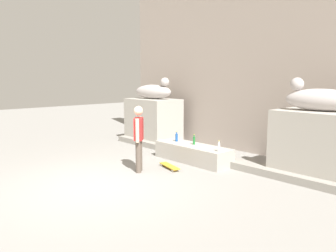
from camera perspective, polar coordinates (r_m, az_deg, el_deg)
name	(u,v)px	position (r m, az deg, el deg)	size (l,w,h in m)	color
ground_plane	(98,185)	(7.48, -12.20, -10.15)	(40.00, 40.00, 0.00)	gray
facade_wall	(245,48)	(10.96, 13.43, 13.13)	(10.16, 0.60, 6.59)	gray
pedestal_left	(153,120)	(12.07, -2.62, 1.01)	(1.92, 1.28, 1.60)	#A39E93
pedestal_right	(318,145)	(8.45, 24.85, -3.00)	(1.92, 1.28, 1.60)	#A39E93
statue_reclining_left	(154,91)	(11.95, -2.52, 6.14)	(1.68, 0.84, 0.78)	#ACA4A1
statue_reclining_right	(319,99)	(8.32, 25.06, 4.35)	(1.68, 0.88, 0.78)	#ACA4A1
ledge_block	(193,153)	(9.27, 4.36, -4.79)	(2.38, 0.76, 0.48)	#A39E93
skater	(139,136)	(8.16, -5.17, -1.74)	(0.40, 0.41, 1.67)	brown
skateboard	(170,166)	(8.58, 0.27, -7.06)	(0.82, 0.40, 0.08)	gold
bottle_blue	(177,137)	(9.69, 1.51, -1.99)	(0.08, 0.08, 0.30)	#194C99
bottle_clear	(219,147)	(8.46, 8.94, -3.67)	(0.06, 0.06, 0.29)	silver
bottle_green	(194,140)	(9.26, 4.61, -2.53)	(0.07, 0.07, 0.29)	#1E722D
stair_step	(202,156)	(9.61, 6.07, -5.25)	(7.97, 0.50, 0.18)	gray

